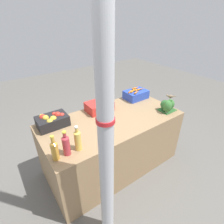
{
  "coord_description": "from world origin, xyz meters",
  "views": [
    {
      "loc": [
        -1.1,
        -1.55,
        1.97
      ],
      "look_at": [
        0.0,
        0.0,
        0.89
      ],
      "focal_mm": 28.0,
      "sensor_mm": 36.0,
      "label": 1
    }
  ],
  "objects_px": {
    "juice_bottle_ruby": "(66,145)",
    "sparrow_bird": "(170,96)",
    "broccoli_pile": "(167,105)",
    "apple_crate": "(52,120)",
    "support_pole": "(105,123)",
    "carrot_crate": "(136,94)",
    "juice_bottle_golden": "(78,140)",
    "orange_crate": "(100,105)",
    "juice_bottle_amber": "(55,150)"
  },
  "relations": [
    {
      "from": "broccoli_pile",
      "to": "juice_bottle_amber",
      "type": "xyz_separation_m",
      "value": [
        -1.57,
        -0.0,
        0.02
      ]
    },
    {
      "from": "juice_bottle_amber",
      "to": "juice_bottle_golden",
      "type": "relative_size",
      "value": 0.97
    },
    {
      "from": "orange_crate",
      "to": "juice_bottle_ruby",
      "type": "relative_size",
      "value": 1.32
    },
    {
      "from": "juice_bottle_amber",
      "to": "juice_bottle_golden",
      "type": "xyz_separation_m",
      "value": [
        0.23,
        0.0,
        0.01
      ]
    },
    {
      "from": "support_pole",
      "to": "juice_bottle_ruby",
      "type": "height_order",
      "value": "support_pole"
    },
    {
      "from": "juice_bottle_amber",
      "to": "juice_bottle_golden",
      "type": "height_order",
      "value": "juice_bottle_golden"
    },
    {
      "from": "support_pole",
      "to": "juice_bottle_ruby",
      "type": "xyz_separation_m",
      "value": [
        -0.15,
        0.45,
        -0.43
      ]
    },
    {
      "from": "orange_crate",
      "to": "juice_bottle_amber",
      "type": "height_order",
      "value": "juice_bottle_amber"
    },
    {
      "from": "carrot_crate",
      "to": "sparrow_bird",
      "type": "distance_m",
      "value": 0.57
    },
    {
      "from": "orange_crate",
      "to": "juice_bottle_golden",
      "type": "relative_size",
      "value": 1.29
    },
    {
      "from": "orange_crate",
      "to": "juice_bottle_golden",
      "type": "bearing_deg",
      "value": -137.22
    },
    {
      "from": "support_pole",
      "to": "juice_bottle_amber",
      "type": "xyz_separation_m",
      "value": [
        -0.26,
        0.45,
        -0.43
      ]
    },
    {
      "from": "apple_crate",
      "to": "orange_crate",
      "type": "bearing_deg",
      "value": -0.47
    },
    {
      "from": "support_pole",
      "to": "juice_bottle_golden",
      "type": "relative_size",
      "value": 9.73
    },
    {
      "from": "broccoli_pile",
      "to": "support_pole",
      "type": "bearing_deg",
      "value": -160.82
    },
    {
      "from": "broccoli_pile",
      "to": "juice_bottle_golden",
      "type": "relative_size",
      "value": 0.89
    },
    {
      "from": "sparrow_bird",
      "to": "juice_bottle_ruby",
      "type": "bearing_deg",
      "value": 41.5
    },
    {
      "from": "apple_crate",
      "to": "juice_bottle_golden",
      "type": "bearing_deg",
      "value": -83.0
    },
    {
      "from": "support_pole",
      "to": "carrot_crate",
      "type": "relative_size",
      "value": 7.55
    },
    {
      "from": "apple_crate",
      "to": "orange_crate",
      "type": "relative_size",
      "value": 1.0
    },
    {
      "from": "juice_bottle_golden",
      "to": "orange_crate",
      "type": "bearing_deg",
      "value": 42.78
    },
    {
      "from": "apple_crate",
      "to": "juice_bottle_golden",
      "type": "height_order",
      "value": "juice_bottle_golden"
    },
    {
      "from": "apple_crate",
      "to": "juice_bottle_amber",
      "type": "bearing_deg",
      "value": -106.16
    },
    {
      "from": "carrot_crate",
      "to": "juice_bottle_amber",
      "type": "bearing_deg",
      "value": -159.58
    },
    {
      "from": "carrot_crate",
      "to": "orange_crate",
      "type": "bearing_deg",
      "value": -179.54
    },
    {
      "from": "support_pole",
      "to": "juice_bottle_ruby",
      "type": "distance_m",
      "value": 0.64
    },
    {
      "from": "juice_bottle_golden",
      "to": "sparrow_bird",
      "type": "height_order",
      "value": "juice_bottle_golden"
    },
    {
      "from": "sparrow_bird",
      "to": "orange_crate",
      "type": "bearing_deg",
      "value": 6.31
    },
    {
      "from": "juice_bottle_ruby",
      "to": "sparrow_bird",
      "type": "bearing_deg",
      "value": 0.39
    },
    {
      "from": "juice_bottle_ruby",
      "to": "juice_bottle_golden",
      "type": "height_order",
      "value": "juice_bottle_golden"
    },
    {
      "from": "juice_bottle_golden",
      "to": "sparrow_bird",
      "type": "bearing_deg",
      "value": 0.43
    },
    {
      "from": "broccoli_pile",
      "to": "juice_bottle_ruby",
      "type": "height_order",
      "value": "juice_bottle_ruby"
    },
    {
      "from": "juice_bottle_ruby",
      "to": "sparrow_bird",
      "type": "xyz_separation_m",
      "value": [
        1.49,
        0.01,
        0.1
      ]
    },
    {
      "from": "juice_bottle_amber",
      "to": "juice_bottle_ruby",
      "type": "relative_size",
      "value": 1.0
    },
    {
      "from": "support_pole",
      "to": "broccoli_pile",
      "type": "relative_size",
      "value": 10.96
    },
    {
      "from": "broccoli_pile",
      "to": "juice_bottle_golden",
      "type": "xyz_separation_m",
      "value": [
        -1.34,
        -0.0,
        0.03
      ]
    },
    {
      "from": "support_pole",
      "to": "juice_bottle_amber",
      "type": "distance_m",
      "value": 0.68
    },
    {
      "from": "orange_crate",
      "to": "sparrow_bird",
      "type": "bearing_deg",
      "value": -34.8
    },
    {
      "from": "broccoli_pile",
      "to": "juice_bottle_amber",
      "type": "height_order",
      "value": "juice_bottle_amber"
    },
    {
      "from": "juice_bottle_ruby",
      "to": "juice_bottle_golden",
      "type": "relative_size",
      "value": 0.98
    },
    {
      "from": "support_pole",
      "to": "sparrow_bird",
      "type": "height_order",
      "value": "support_pole"
    },
    {
      "from": "juice_bottle_ruby",
      "to": "juice_bottle_amber",
      "type": "bearing_deg",
      "value": -180.0
    },
    {
      "from": "broccoli_pile",
      "to": "apple_crate",
      "type": "bearing_deg",
      "value": 158.61
    },
    {
      "from": "juice_bottle_amber",
      "to": "juice_bottle_golden",
      "type": "distance_m",
      "value": 0.23
    },
    {
      "from": "apple_crate",
      "to": "carrot_crate",
      "type": "height_order",
      "value": "same"
    },
    {
      "from": "juice_bottle_golden",
      "to": "juice_bottle_amber",
      "type": "bearing_deg",
      "value": 180.0
    },
    {
      "from": "broccoli_pile",
      "to": "juice_bottle_ruby",
      "type": "relative_size",
      "value": 0.91
    },
    {
      "from": "apple_crate",
      "to": "carrot_crate",
      "type": "xyz_separation_m",
      "value": [
        1.33,
        -0.0,
        -0.01
      ]
    },
    {
      "from": "juice_bottle_amber",
      "to": "orange_crate",
      "type": "bearing_deg",
      "value": 33.74
    },
    {
      "from": "orange_crate",
      "to": "carrot_crate",
      "type": "bearing_deg",
      "value": 0.46
    }
  ]
}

